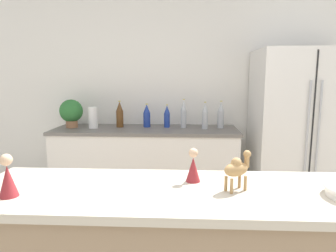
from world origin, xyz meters
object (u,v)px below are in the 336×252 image
object	(u,v)px
potted_plant	(71,112)
back_bottle_4	(147,116)
refrigerator	(297,134)
paper_towel_roll	(93,118)
camel_figurine	(237,168)
wise_man_figurine_blue	(8,178)
wise_man_figurine_crimson	(193,167)
back_bottle_0	(167,117)
back_bottle_5	(120,115)
back_bottle_2	(184,114)
back_bottle_1	(221,115)
back_bottle_3	(205,116)

from	to	relation	value
potted_plant	back_bottle_4	distance (m)	0.84
refrigerator	paper_towel_roll	world-z (taller)	refrigerator
camel_figurine	wise_man_figurine_blue	xyz separation A→B (m)	(-0.92, -0.11, -0.02)
paper_towel_roll	wise_man_figurine_crimson	xyz separation A→B (m)	(1.04, -1.91, 0.03)
back_bottle_0	back_bottle_5	xyz separation A→B (m)	(-0.53, -0.02, 0.02)
back_bottle_2	back_bottle_5	world-z (taller)	back_bottle_2
back_bottle_0	back_bottle_1	xyz separation A→B (m)	(0.60, -0.01, 0.02)
back_bottle_0	back_bottle_2	size ratio (longest dim) A/B	0.80
back_bottle_2	wise_man_figurine_crimson	bearing A→B (deg)	-88.80
wise_man_figurine_blue	paper_towel_roll	bearing A→B (deg)	98.06
paper_towel_roll	back_bottle_1	xyz separation A→B (m)	(1.41, 0.08, 0.03)
back_bottle_0	back_bottle_1	size ratio (longest dim) A/B	0.85
back_bottle_3	wise_man_figurine_blue	world-z (taller)	back_bottle_3
potted_plant	wise_man_figurine_blue	xyz separation A→B (m)	(0.55, -2.15, -0.02)
back_bottle_0	wise_man_figurine_blue	world-z (taller)	same
paper_towel_roll	back_bottle_1	world-z (taller)	back_bottle_1
back_bottle_3	back_bottle_5	size ratio (longest dim) A/B	1.00
back_bottle_0	back_bottle_4	size ratio (longest dim) A/B	0.97
wise_man_figurine_crimson	back_bottle_4	bearing A→B (deg)	102.75
potted_plant	camel_figurine	xyz separation A→B (m)	(1.47, -2.04, 0.00)
back_bottle_4	wise_man_figurine_crimson	bearing A→B (deg)	-77.25
back_bottle_4	camel_figurine	bearing A→B (deg)	-73.31
back_bottle_3	back_bottle_4	bearing A→B (deg)	171.62
back_bottle_0	back_bottle_5	size ratio (longest dim) A/B	0.86
back_bottle_4	wise_man_figurine_crimson	world-z (taller)	back_bottle_4
paper_towel_roll	back_bottle_0	world-z (taller)	back_bottle_0
back_bottle_4	wise_man_figurine_blue	distance (m)	2.25
refrigerator	back_bottle_3	world-z (taller)	refrigerator
wise_man_figurine_blue	wise_man_figurine_crimson	distance (m)	0.77
back_bottle_1	camel_figurine	size ratio (longest dim) A/B	1.80
paper_towel_roll	back_bottle_5	xyz separation A→B (m)	(0.28, 0.08, 0.02)
paper_towel_roll	back_bottle_1	bearing A→B (deg)	3.35
camel_figurine	wise_man_figurine_blue	size ratio (longest dim) A/B	0.96
paper_towel_roll	back_bottle_4	size ratio (longest dim) A/B	0.88
potted_plant	wise_man_figurine_blue	distance (m)	2.22
back_bottle_3	wise_man_figurine_crimson	size ratio (longest dim) A/B	1.91
paper_towel_roll	back_bottle_3	bearing A→B (deg)	0.49
refrigerator	wise_man_figurine_blue	distance (m)	2.81
refrigerator	back_bottle_5	distance (m)	1.93
back_bottle_5	camel_figurine	bearing A→B (deg)	-65.86
back_bottle_2	back_bottle_5	distance (m)	0.72
potted_plant	back_bottle_2	size ratio (longest dim) A/B	0.98
back_bottle_0	back_bottle_4	distance (m)	0.23
paper_towel_roll	back_bottle_1	distance (m)	1.41
wise_man_figurine_crimson	paper_towel_roll	bearing A→B (deg)	118.53
potted_plant	wise_man_figurine_blue	size ratio (longest dim) A/B	1.80
camel_figurine	back_bottle_4	bearing A→B (deg)	106.69
back_bottle_3	wise_man_figurine_blue	bearing A→B (deg)	-113.49
paper_towel_roll	wise_man_figurine_crimson	world-z (taller)	wise_man_figurine_crimson
back_bottle_1	back_bottle_5	bearing A→B (deg)	-179.87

